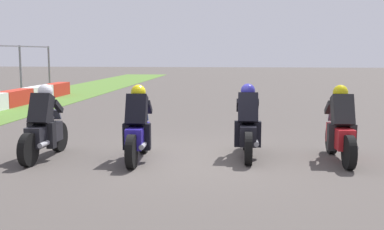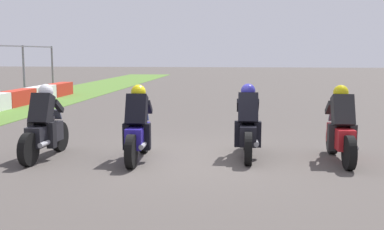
{
  "view_description": "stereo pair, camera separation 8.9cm",
  "coord_description": "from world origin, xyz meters",
  "px_view_note": "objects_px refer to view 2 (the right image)",
  "views": [
    {
      "loc": [
        -9.34,
        -0.87,
        2.14
      ],
      "look_at": [
        -0.05,
        0.06,
        0.9
      ],
      "focal_mm": 43.95,
      "sensor_mm": 36.0,
      "label": 1
    },
    {
      "loc": [
        -9.33,
        -0.96,
        2.14
      ],
      "look_at": [
        -0.05,
        0.06,
        0.9
      ],
      "focal_mm": 43.95,
      "sensor_mm": 36.0,
      "label": 2
    }
  ],
  "objects_px": {
    "rider_lane_b": "(248,127)",
    "rider_lane_d": "(45,128)",
    "rider_lane_a": "(341,130)",
    "rider_lane_c": "(138,129)"
  },
  "relations": [
    {
      "from": "rider_lane_b",
      "to": "rider_lane_d",
      "type": "height_order",
      "value": "same"
    },
    {
      "from": "rider_lane_d",
      "to": "rider_lane_a",
      "type": "bearing_deg",
      "value": -84.42
    },
    {
      "from": "rider_lane_a",
      "to": "rider_lane_b",
      "type": "distance_m",
      "value": 1.83
    },
    {
      "from": "rider_lane_b",
      "to": "rider_lane_a",
      "type": "bearing_deg",
      "value": -96.66
    },
    {
      "from": "rider_lane_b",
      "to": "rider_lane_c",
      "type": "relative_size",
      "value": 1.0
    },
    {
      "from": "rider_lane_c",
      "to": "rider_lane_a",
      "type": "bearing_deg",
      "value": -87.54
    },
    {
      "from": "rider_lane_a",
      "to": "rider_lane_c",
      "type": "relative_size",
      "value": 1.0
    },
    {
      "from": "rider_lane_b",
      "to": "rider_lane_d",
      "type": "bearing_deg",
      "value": 96.98
    },
    {
      "from": "rider_lane_b",
      "to": "rider_lane_c",
      "type": "xyz_separation_m",
      "value": [
        -0.52,
        2.18,
        0.0
      ]
    },
    {
      "from": "rider_lane_a",
      "to": "rider_lane_d",
      "type": "height_order",
      "value": "same"
    }
  ]
}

